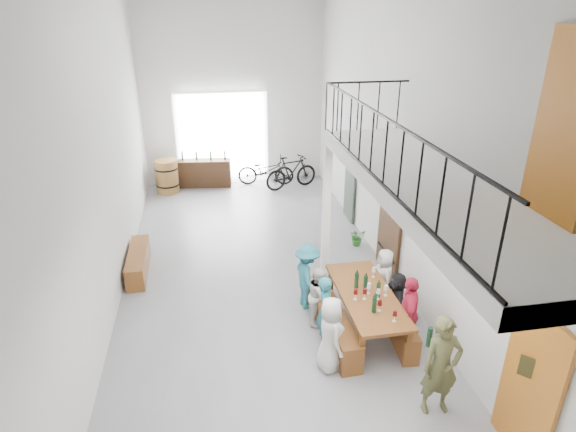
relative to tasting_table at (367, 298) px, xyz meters
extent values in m
plane|color=slate|center=(-1.58, 2.24, -0.71)|extent=(12.00, 12.00, 0.00)
plane|color=silver|center=(-1.58, 8.24, 2.04)|extent=(5.50, 0.00, 5.50)
plane|color=silver|center=(-1.58, -3.76, 2.04)|extent=(5.50, 0.00, 5.50)
plane|color=silver|center=(-4.33, 2.24, 2.04)|extent=(0.00, 12.00, 12.00)
plane|color=silver|center=(1.17, 2.24, 2.04)|extent=(0.00, 12.00, 12.00)
cube|color=white|center=(-1.98, 8.18, 0.69)|extent=(2.80, 0.08, 2.80)
cube|color=#AC5F19|center=(1.12, -2.66, 0.34)|extent=(0.06, 0.95, 2.10)
cube|color=#38200F|center=(1.12, 1.94, 0.29)|extent=(0.06, 1.10, 2.00)
cube|color=#283128|center=(1.12, 4.74, 0.29)|extent=(0.06, 0.80, 2.00)
cube|color=#AC5F19|center=(1.12, -2.26, 3.39)|extent=(0.06, 0.90, 1.95)
cube|color=#443D1B|center=(1.14, 0.84, 1.19)|extent=(0.04, 0.45, 0.55)
cylinder|color=white|center=(1.13, 3.44, 1.69)|extent=(0.04, 0.28, 0.28)
cube|color=white|center=(0.42, -0.96, 2.29)|extent=(1.50, 5.60, 0.25)
cube|color=black|center=(-0.31, -0.96, 3.27)|extent=(0.03, 5.60, 0.03)
cube|color=black|center=(-0.31, -0.96, 2.44)|extent=(0.03, 5.60, 0.03)
cube|color=black|center=(0.42, 1.82, 3.27)|extent=(1.50, 0.03, 0.03)
cube|color=white|center=(-0.28, 1.79, 0.73)|extent=(0.14, 0.14, 2.88)
cube|color=brown|center=(0.00, 0.00, 0.05)|extent=(0.89, 2.16, 0.06)
cube|color=brown|center=(-0.37, -0.93, -0.34)|extent=(0.08, 0.08, 0.73)
cube|color=brown|center=(0.38, -0.93, -0.34)|extent=(0.08, 0.08, 0.73)
cube|color=brown|center=(-0.38, 0.93, -0.34)|extent=(0.08, 0.08, 0.73)
cube|color=brown|center=(0.37, 0.93, -0.34)|extent=(0.08, 0.08, 0.73)
cube|color=brown|center=(-0.57, 0.08, -0.45)|extent=(0.46, 2.23, 0.51)
cube|color=brown|center=(0.55, 0.07, -0.47)|extent=(0.46, 2.11, 0.48)
cylinder|color=black|center=(-0.12, 0.22, 0.26)|extent=(0.07, 0.07, 0.35)
cylinder|color=black|center=(0.00, 0.11, 0.26)|extent=(0.07, 0.07, 0.35)
cylinder|color=black|center=(0.13, -0.15, 0.26)|extent=(0.07, 0.07, 0.35)
cylinder|color=black|center=(-0.06, -0.52, 0.26)|extent=(0.07, 0.07, 0.35)
cube|color=brown|center=(-4.08, 2.81, -0.47)|extent=(0.39, 1.68, 0.47)
cylinder|color=brown|center=(-3.71, 7.53, -0.20)|extent=(0.67, 0.67, 1.01)
cylinder|color=black|center=(-3.71, 7.53, -0.45)|extent=(0.68, 0.68, 0.05)
cylinder|color=black|center=(-3.71, 7.53, 0.05)|extent=(0.68, 0.68, 0.05)
cube|color=#38200F|center=(-2.59, 7.89, -0.28)|extent=(1.64, 0.64, 0.84)
cylinder|color=black|center=(-3.23, 8.00, 0.28)|extent=(0.06, 0.06, 0.28)
cylinder|color=black|center=(-2.80, 7.90, 0.28)|extent=(0.06, 0.06, 0.28)
cylinder|color=black|center=(-2.37, 7.85, 0.28)|extent=(0.06, 0.06, 0.28)
cylinder|color=black|center=(-1.94, 7.80, 0.28)|extent=(0.06, 0.06, 0.28)
imported|color=silver|center=(-0.82, -0.74, -0.08)|extent=(0.46, 0.65, 1.26)
imported|color=#236875|center=(-0.73, -0.12, -0.08)|extent=(0.33, 0.47, 1.25)
imported|color=silver|center=(-0.71, 0.45, -0.16)|extent=(0.57, 0.64, 1.09)
imported|color=#236875|center=(-0.82, 0.95, -0.06)|extent=(0.60, 0.90, 1.30)
imported|color=#C6223F|center=(0.56, -0.47, -0.04)|extent=(0.57, 0.84, 1.33)
imported|color=black|center=(0.62, 0.19, -0.20)|extent=(0.50, 0.98, 1.01)
imported|color=silver|center=(0.60, 0.79, -0.13)|extent=(0.38, 0.57, 1.14)
imported|color=#4F502D|center=(0.44, -1.83, 0.05)|extent=(0.56, 0.38, 1.52)
imported|color=#1D4F17|center=(0.87, 3.19, -0.50)|extent=(0.44, 0.41, 0.41)
imported|color=black|center=(-0.71, 7.69, -0.25)|extent=(1.81, 0.88, 0.91)
imported|color=black|center=(0.02, 7.23, -0.19)|extent=(1.78, 0.99, 1.03)
camera|label=1|loc=(-2.49, -6.51, 4.56)|focal=30.00mm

